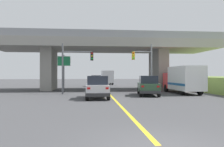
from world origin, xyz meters
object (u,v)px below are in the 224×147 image
Objects in this scene: suv_crossing at (148,86)px; box_truck at (183,79)px; semi_truck_distant at (107,77)px; traffic_signal_farside at (73,63)px; highway_sign at (64,64)px; suv_lead at (97,87)px; traffic_signal_nearside at (145,63)px; sedan_oncoming at (96,81)px.

box_truck reaches higher than suv_crossing.
box_truck is at bearing 32.14° from suv_crossing.
box_truck is 25.23m from semi_truck_distant.
traffic_signal_farside is at bearing 177.32° from box_truck.
traffic_signal_farside is 4.75m from highway_sign.
highway_sign is (-13.87, 5.07, 1.87)m from box_truck.
traffic_signal_farside is at bearing -70.94° from highway_sign.
suv_lead is 5.80m from suv_crossing.
traffic_signal_farside is (-12.32, 0.58, 1.86)m from box_truck.
traffic_signal_nearside reaches higher than suv_crossing.
highway_sign is (-9.32, 7.03, 2.46)m from suv_crossing.
suv_lead is at bearing -66.82° from highway_sign.
suv_lead is 1.00× the size of sedan_oncoming.
highway_sign is at bearing 113.18° from suv_lead.
highway_sign is 0.65× the size of semi_truck_distant.
semi_truck_distant is at bearing 97.02° from traffic_signal_nearside.
suv_lead is 0.77× the size of traffic_signal_nearside.
highway_sign reaches higher than semi_truck_distant.
sedan_oncoming is at bearing 108.83° from traffic_signal_nearside.
suv_crossing is 19.80m from sedan_oncoming.
traffic_signal_farside is (-2.89, -16.66, 2.45)m from sedan_oncoming.
traffic_signal_nearside is at bearing 89.89° from suv_crossing.
traffic_signal_nearside is at bearing 161.05° from box_truck.
traffic_signal_nearside is 1.22× the size of highway_sign.
traffic_signal_nearside is at bearing -20.54° from highway_sign.
suv_lead is at bearing -95.92° from semi_truck_distant.
semi_truck_distant is at bearing 105.73° from box_truck.
highway_sign is at bearing 159.92° from box_truck.
semi_truck_distant is (-2.29, 26.24, 0.56)m from suv_crossing.
highway_sign is (-4.44, -12.17, 2.46)m from sedan_oncoming.
sedan_oncoming is 0.77× the size of traffic_signal_nearside.
highway_sign is at bearing 109.06° from traffic_signal_farside.
box_truck is 12.47m from traffic_signal_farside.
suv_crossing is 11.93m from highway_sign.
suv_lead and suv_crossing have the same top height.
semi_truck_distant is at bearing 69.91° from highway_sign.
traffic_signal_farside is at bearing 116.70° from suv_lead.
suv_lead is 0.79× the size of traffic_signal_farside.
highway_sign is (-9.85, 3.69, -0.03)m from traffic_signal_nearside.
traffic_signal_farside is (-2.50, 4.98, 2.45)m from suv_lead.
suv_crossing is 26.35m from semi_truck_distant.
suv_crossing is 0.88× the size of traffic_signal_farside.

